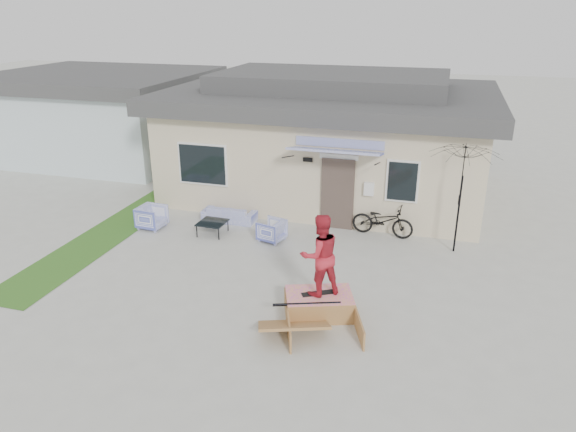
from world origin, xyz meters
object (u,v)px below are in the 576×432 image
(bicycle, at_px, (383,217))
(skateboard, at_px, (319,293))
(patio_umbrella, at_px, (461,189))
(skater, at_px, (320,254))
(armchair_right, at_px, (272,229))
(skate_ramp, at_px, (319,304))
(loveseat, at_px, (229,211))
(armchair_left, at_px, (152,216))
(coffee_table, at_px, (213,228))

(bicycle, xyz_separation_m, skateboard, (-0.77, -4.53, -0.07))
(patio_umbrella, xyz_separation_m, skater, (-2.74, -4.02, -0.36))
(armchair_right, bearing_deg, skate_ramp, 46.88)
(loveseat, bearing_deg, armchair_right, 148.63)
(loveseat, height_order, bicycle, bicycle)
(skater, bearing_deg, loveseat, -85.07)
(armchair_left, height_order, skater, skater)
(bicycle, bearing_deg, skater, 176.74)
(bicycle, relative_size, skate_ramp, 0.94)
(armchair_left, bearing_deg, patio_umbrella, -80.72)
(skateboard, bearing_deg, skater, -119.66)
(loveseat, relative_size, armchair_left, 2.17)
(coffee_table, bearing_deg, armchair_right, 1.22)
(skate_ramp, bearing_deg, loveseat, 111.14)
(skate_ramp, bearing_deg, coffee_table, 119.71)
(armchair_left, height_order, armchair_right, armchair_left)
(patio_umbrella, distance_m, skateboard, 5.03)
(skater, bearing_deg, armchair_left, -65.26)
(coffee_table, bearing_deg, armchair_left, -177.39)
(armchair_left, xyz_separation_m, skater, (5.78, -3.18, 1.02))
(armchair_left, bearing_deg, bicycle, -74.68)
(coffee_table, xyz_separation_m, skater, (3.90, -3.27, 1.21))
(loveseat, xyz_separation_m, skater, (3.81, -4.33, 1.07))
(skateboard, bearing_deg, skate_ramp, -99.62)
(armchair_left, distance_m, armchair_right, 3.65)
(armchair_right, xyz_separation_m, skater, (2.13, -3.31, 1.05))
(armchair_right, xyz_separation_m, skateboard, (2.13, -3.31, 0.15))
(loveseat, distance_m, skate_ramp, 5.81)
(coffee_table, height_order, bicycle, bicycle)
(skater, bearing_deg, patio_umbrella, -160.67)
(armchair_right, relative_size, patio_umbrella, 0.31)
(coffee_table, relative_size, patio_umbrella, 0.34)
(skater, bearing_deg, skate_ramp, 73.62)
(skate_ramp, bearing_deg, armchair_left, 130.85)
(skateboard, bearing_deg, armchair_right, 93.14)
(armchair_right, distance_m, skate_ramp, 3.98)
(armchair_right, bearing_deg, coffee_table, -74.55)
(patio_umbrella, bearing_deg, skater, -124.26)
(armchair_left, bearing_deg, armchair_right, -84.40)
(bicycle, distance_m, skate_ramp, 4.65)
(loveseat, bearing_deg, patio_umbrella, 177.29)
(patio_umbrella, bearing_deg, armchair_left, -174.38)
(skateboard, bearing_deg, loveseat, 101.68)
(coffee_table, height_order, skate_ramp, skate_ramp)
(loveseat, distance_m, coffee_table, 1.07)
(armchair_left, distance_m, skate_ramp, 6.64)
(armchair_left, height_order, bicycle, bicycle)
(armchair_left, xyz_separation_m, skateboard, (5.78, -3.18, 0.11))
(loveseat, xyz_separation_m, coffee_table, (-0.09, -1.06, -0.13))
(loveseat, relative_size, skate_ramp, 0.88)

